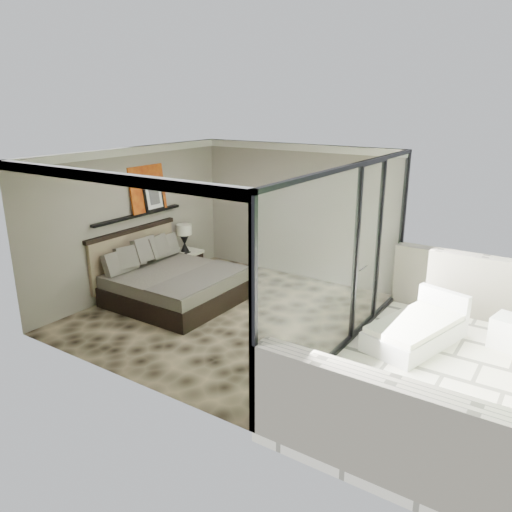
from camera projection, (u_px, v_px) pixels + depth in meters
The scene contains 14 objects.
floor at pixel (226, 313), 8.89m from camera, with size 5.00×5.00×0.00m, color black.
ceiling at pixel (223, 155), 8.05m from camera, with size 4.50×5.00×0.02m, color silver.
back_wall at pixel (297, 212), 10.44m from camera, with size 4.50×0.02×2.80m, color gray.
left_wall at pixel (133, 221), 9.65m from camera, with size 0.02×5.00×2.80m, color gray.
glass_wall at pixel (348, 260), 7.28m from camera, with size 0.08×5.00×2.80m, color white.
terrace_slab at pixel (442, 379), 6.92m from camera, with size 3.00×5.00×0.12m, color beige.
picture_ledge at pixel (138, 215), 9.67m from camera, with size 0.12×2.20×0.05m, color black.
bed at pixel (171, 283), 9.37m from camera, with size 2.19×2.12×1.21m.
nightstand at pixel (187, 262), 10.84m from camera, with size 0.55×0.55×0.55m, color black.
table_lamp at pixel (184, 234), 10.64m from camera, with size 0.33×0.33×0.60m.
abstract_canvas at pixel (148, 189), 9.78m from camera, with size 0.04×0.90×0.90m, color #A4250E.
framed_print at pixel (153, 196), 9.87m from camera, with size 0.03×0.50×0.60m, color black.
ottoman at pixel (510, 333), 7.61m from camera, with size 0.48×0.48×0.48m, color white.
lounger at pixel (417, 330), 7.78m from camera, with size 1.28×1.89×0.68m.
Camera 1 is at (4.98, -6.50, 3.64)m, focal length 35.00 mm.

